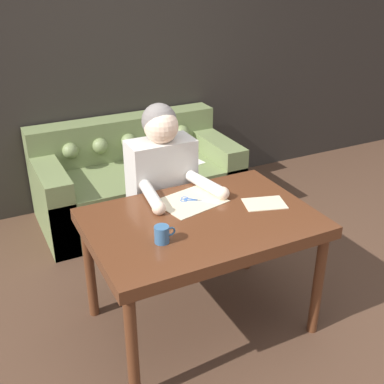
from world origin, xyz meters
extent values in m
plane|color=#4C3323|center=(0.00, 0.00, 0.00)|extent=(16.00, 16.00, 0.00)
cube|color=#2D2823|center=(0.00, 1.98, 1.30)|extent=(8.00, 0.06, 2.60)
cube|color=#562D19|center=(0.03, 0.06, 0.70)|extent=(1.24, 0.85, 0.07)
cylinder|color=#562D19|center=(-0.54, -0.31, 0.33)|extent=(0.06, 0.06, 0.66)
cylinder|color=#562D19|center=(0.59, -0.31, 0.33)|extent=(0.06, 0.06, 0.66)
cylinder|color=#562D19|center=(-0.54, 0.43, 0.33)|extent=(0.06, 0.06, 0.66)
cylinder|color=#562D19|center=(0.59, 0.43, 0.33)|extent=(0.06, 0.06, 0.66)
cube|color=olive|center=(0.18, 1.51, 0.22)|extent=(1.64, 0.84, 0.44)
cube|color=olive|center=(0.18, 1.82, 0.61)|extent=(1.64, 0.22, 0.35)
cube|color=olive|center=(-0.54, 1.51, 0.30)|extent=(0.20, 0.84, 0.60)
cube|color=olive|center=(0.90, 1.51, 0.30)|extent=(0.20, 0.84, 0.60)
sphere|color=olive|center=(-0.31, 1.69, 0.61)|extent=(0.13, 0.13, 0.13)
sphere|color=olive|center=(-0.06, 1.69, 0.61)|extent=(0.13, 0.13, 0.13)
sphere|color=olive|center=(0.18, 1.69, 0.61)|extent=(0.13, 0.13, 0.13)
sphere|color=olive|center=(0.43, 1.69, 0.61)|extent=(0.13, 0.13, 0.13)
sphere|color=olive|center=(0.68, 1.69, 0.61)|extent=(0.13, 0.13, 0.13)
cube|color=white|center=(0.55, 1.40, 0.44)|extent=(0.39, 0.25, 0.00)
cylinder|color=#33281E|center=(0.03, 0.64, 0.23)|extent=(0.28, 0.28, 0.45)
cube|color=beige|center=(0.03, 0.64, 0.72)|extent=(0.42, 0.22, 0.54)
sphere|color=beige|center=(0.03, 0.62, 1.09)|extent=(0.21, 0.21, 0.21)
sphere|color=slate|center=(0.03, 0.65, 1.11)|extent=(0.22, 0.22, 0.22)
cylinder|color=beige|center=(-0.14, 0.37, 0.77)|extent=(0.11, 0.33, 0.07)
sphere|color=beige|center=(-0.17, 0.21, 0.77)|extent=(0.08, 0.08, 0.08)
cylinder|color=beige|center=(0.21, 0.37, 0.77)|extent=(0.13, 0.33, 0.07)
sphere|color=beige|center=(0.24, 0.21, 0.77)|extent=(0.08, 0.08, 0.08)
cube|color=beige|center=(0.06, 0.26, 0.73)|extent=(0.42, 0.36, 0.00)
cube|color=beige|center=(0.43, 0.04, 0.73)|extent=(0.27, 0.23, 0.00)
cube|color=silver|center=(0.16, 0.22, 0.73)|extent=(0.12, 0.07, 0.00)
cube|color=#2D569E|center=(0.06, 0.27, 0.73)|extent=(0.08, 0.05, 0.00)
torus|color=#2D569E|center=(0.02, 0.28, 0.73)|extent=(0.04, 0.04, 0.01)
cube|color=silver|center=(0.15, 0.20, 0.73)|extent=(0.10, 0.10, 0.00)
cube|color=#2D569E|center=(0.07, 0.28, 0.73)|extent=(0.07, 0.07, 0.00)
torus|color=#2D569E|center=(0.04, 0.31, 0.73)|extent=(0.04, 0.04, 0.01)
cylinder|color=silver|center=(0.10, 0.25, 0.73)|extent=(0.01, 0.01, 0.01)
cylinder|color=#335B84|center=(-0.27, -0.07, 0.78)|extent=(0.08, 0.08, 0.09)
torus|color=#335B84|center=(-0.22, -0.07, 0.78)|extent=(0.05, 0.01, 0.05)
camera|label=1|loc=(-1.05, -1.97, 2.02)|focal=45.00mm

